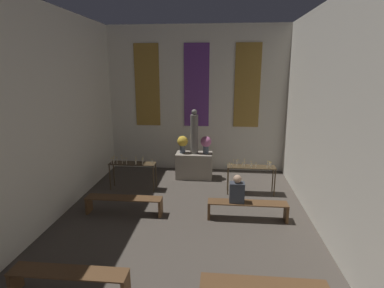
# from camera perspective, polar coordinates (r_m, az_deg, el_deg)

# --- Properties ---
(wall_back) EXTENTS (6.50, 0.16, 5.10)m
(wall_back) POSITION_cam_1_polar(r_m,az_deg,el_deg) (10.75, 0.89, 8.50)
(wall_back) COLOR silver
(wall_back) RESTS_ON ground_plane
(wall_right) EXTENTS (0.12, 11.64, 5.10)m
(wall_right) POSITION_cam_1_polar(r_m,az_deg,el_deg) (5.55, 30.38, 0.89)
(wall_right) COLOR silver
(wall_right) RESTS_ON ground_plane
(altar) EXTENTS (1.21, 0.65, 0.86)m
(altar) POSITION_cam_1_polar(r_m,az_deg,el_deg) (10.23, 0.42, -4.09)
(altar) COLOR gray
(altar) RESTS_ON ground_plane
(statue) EXTENTS (0.26, 0.26, 1.49)m
(statue) POSITION_cam_1_polar(r_m,az_deg,el_deg) (9.94, 0.43, 2.13)
(statue) COLOR slate
(statue) RESTS_ON altar
(flower_vase_left) EXTENTS (0.36, 0.36, 0.59)m
(flower_vase_left) POSITION_cam_1_polar(r_m,az_deg,el_deg) (10.05, -1.82, 0.28)
(flower_vase_left) COLOR #4C5666
(flower_vase_left) RESTS_ON altar
(flower_vase_right) EXTENTS (0.36, 0.36, 0.59)m
(flower_vase_right) POSITION_cam_1_polar(r_m,az_deg,el_deg) (9.99, 2.68, 0.18)
(flower_vase_right) COLOR #4C5666
(flower_vase_right) RESTS_ON altar
(candle_rack_left) EXTENTS (1.41, 0.40, 1.04)m
(candle_rack_left) POSITION_cam_1_polar(r_m,az_deg,el_deg) (9.36, -11.31, -4.21)
(candle_rack_left) COLOR #473823
(candle_rack_left) RESTS_ON ground_plane
(candle_rack_right) EXTENTS (1.41, 0.40, 1.03)m
(candle_rack_right) POSITION_cam_1_polar(r_m,az_deg,el_deg) (9.04, 11.18, -4.89)
(candle_rack_right) COLOR #473823
(candle_rack_right) RESTS_ON ground_plane
(pew_second_left) EXTENTS (1.95, 0.36, 0.45)m
(pew_second_left) POSITION_cam_1_polar(r_m,az_deg,el_deg) (5.70, -22.39, -22.51)
(pew_second_left) COLOR brown
(pew_second_left) RESTS_ON ground_plane
(pew_back_left) EXTENTS (1.95, 0.36, 0.45)m
(pew_back_left) POSITION_cam_1_polar(r_m,az_deg,el_deg) (7.98, -12.81, -10.69)
(pew_back_left) COLOR brown
(pew_back_left) RESTS_ON ground_plane
(pew_back_right) EXTENTS (1.95, 0.36, 0.45)m
(pew_back_right) POSITION_cam_1_polar(r_m,az_deg,el_deg) (7.65, 10.50, -11.69)
(pew_back_right) COLOR brown
(pew_back_right) RESTS_ON ground_plane
(person_seated) EXTENTS (0.36, 0.24, 0.70)m
(person_seated) POSITION_cam_1_polar(r_m,az_deg,el_deg) (7.45, 8.56, -8.72)
(person_seated) COLOR #383D47
(person_seated) RESTS_ON pew_back_right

